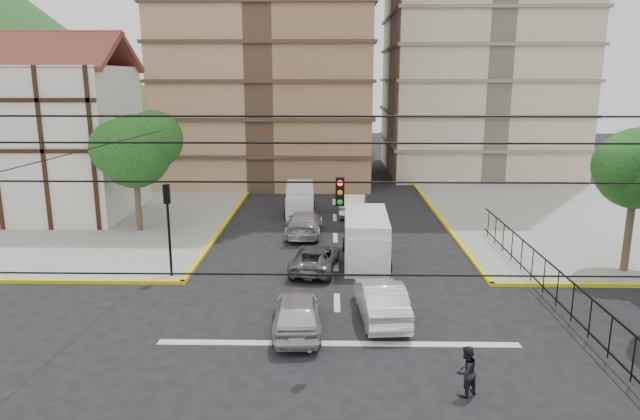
{
  "coord_description": "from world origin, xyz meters",
  "views": [
    {
      "loc": [
        -0.3,
        -17.6,
        9.33
      ],
      "look_at": [
        -0.72,
        5.14,
        4.0
      ],
      "focal_mm": 32.0,
      "sensor_mm": 36.0,
      "label": 1
    }
  ],
  "objects_px": {
    "pedestrian_crosswalk": "(466,371)",
    "car_silver_front_left": "(297,312)",
    "van_right_lane": "(366,240)",
    "car_white_front_right": "(381,300)",
    "traffic_light_nw": "(168,215)",
    "van_left_lane": "(300,201)"
  },
  "relations": [
    {
      "from": "pedestrian_crosswalk",
      "to": "car_silver_front_left",
      "type": "bearing_deg",
      "value": -75.08
    },
    {
      "from": "van_right_lane",
      "to": "car_white_front_right",
      "type": "xyz_separation_m",
      "value": [
        0.17,
        -6.87,
        -0.44
      ]
    },
    {
      "from": "traffic_light_nw",
      "to": "car_silver_front_left",
      "type": "height_order",
      "value": "traffic_light_nw"
    },
    {
      "from": "pedestrian_crosswalk",
      "to": "van_right_lane",
      "type": "bearing_deg",
      "value": -115.43
    },
    {
      "from": "car_silver_front_left",
      "to": "pedestrian_crosswalk",
      "type": "height_order",
      "value": "pedestrian_crosswalk"
    },
    {
      "from": "van_right_lane",
      "to": "car_white_front_right",
      "type": "distance_m",
      "value": 6.88
    },
    {
      "from": "car_white_front_right",
      "to": "pedestrian_crosswalk",
      "type": "bearing_deg",
      "value": 105.44
    },
    {
      "from": "van_right_lane",
      "to": "van_left_lane",
      "type": "height_order",
      "value": "van_right_lane"
    },
    {
      "from": "traffic_light_nw",
      "to": "pedestrian_crosswalk",
      "type": "distance_m",
      "value": 15.41
    },
    {
      "from": "van_right_lane",
      "to": "pedestrian_crosswalk",
      "type": "height_order",
      "value": "van_right_lane"
    },
    {
      "from": "van_right_lane",
      "to": "car_silver_front_left",
      "type": "bearing_deg",
      "value": -109.15
    },
    {
      "from": "van_left_lane",
      "to": "pedestrian_crosswalk",
      "type": "distance_m",
      "value": 23.6
    },
    {
      "from": "van_left_lane",
      "to": "car_silver_front_left",
      "type": "height_order",
      "value": "van_left_lane"
    },
    {
      "from": "traffic_light_nw",
      "to": "van_left_lane",
      "type": "height_order",
      "value": "traffic_light_nw"
    },
    {
      "from": "traffic_light_nw",
      "to": "pedestrian_crosswalk",
      "type": "xyz_separation_m",
      "value": [
        11.56,
        -9.93,
        -2.32
      ]
    },
    {
      "from": "traffic_light_nw",
      "to": "car_silver_front_left",
      "type": "xyz_separation_m",
      "value": [
        6.27,
        -5.57,
        -2.35
      ]
    },
    {
      "from": "van_left_lane",
      "to": "pedestrian_crosswalk",
      "type": "xyz_separation_m",
      "value": [
        6.16,
        -22.78,
        -0.22
      ]
    },
    {
      "from": "van_left_lane",
      "to": "pedestrian_crosswalk",
      "type": "relative_size",
      "value": 2.96
    },
    {
      "from": "traffic_light_nw",
      "to": "van_left_lane",
      "type": "relative_size",
      "value": 0.94
    },
    {
      "from": "van_right_lane",
      "to": "pedestrian_crosswalk",
      "type": "xyz_separation_m",
      "value": [
        2.22,
        -12.45,
        -0.42
      ]
    },
    {
      "from": "traffic_light_nw",
      "to": "van_left_lane",
      "type": "bearing_deg",
      "value": 67.23
    },
    {
      "from": "car_silver_front_left",
      "to": "car_white_front_right",
      "type": "distance_m",
      "value": 3.46
    }
  ]
}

